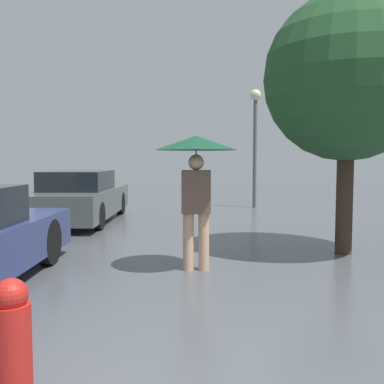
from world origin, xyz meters
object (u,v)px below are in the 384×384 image
object	(u,v)px
parked_car_farthest	(80,198)
tree	(348,78)
pedestrian	(196,161)
street_lamp	(255,126)
fire_hydrant	(12,336)

from	to	relation	value
parked_car_farthest	tree	xyz separation A→B (m)	(5.37, -3.74, 2.27)
pedestrian	street_lamp	xyz separation A→B (m)	(1.94, 8.01, 1.12)
street_lamp	fire_hydrant	world-z (taller)	street_lamp
parked_car_farthest	tree	bearing A→B (deg)	-34.84
parked_car_farthest	fire_hydrant	distance (m)	8.20
street_lamp	fire_hydrant	bearing A→B (deg)	-105.82
parked_car_farthest	street_lamp	distance (m)	6.16
fire_hydrant	tree	bearing A→B (deg)	49.29
parked_car_farthest	tree	size ratio (longest dim) A/B	1.07
tree	street_lamp	bearing A→B (deg)	94.21
pedestrian	street_lamp	size ratio (longest dim) A/B	0.49
tree	fire_hydrant	bearing A→B (deg)	-130.71
pedestrian	tree	distance (m)	3.00
street_lamp	fire_hydrant	size ratio (longest dim) A/B	4.91
pedestrian	tree	bearing A→B (deg)	23.92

